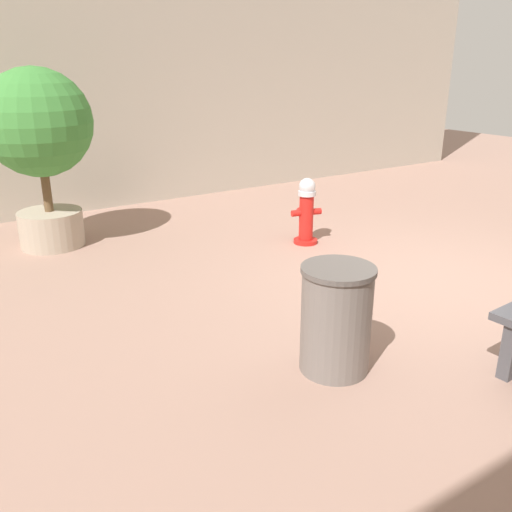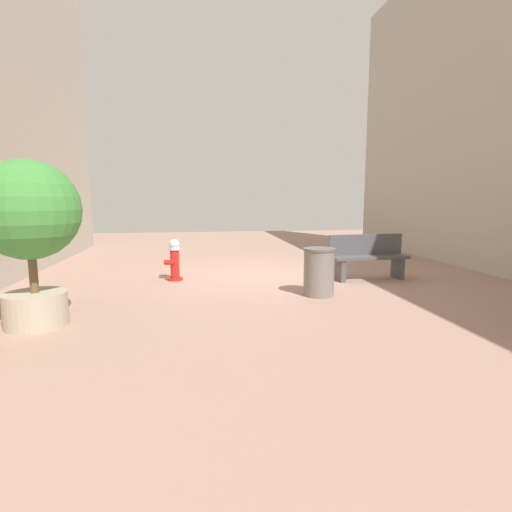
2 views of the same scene
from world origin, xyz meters
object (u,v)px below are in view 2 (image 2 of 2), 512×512
Objects in this scene: fire_hydrant at (174,260)px; planter_tree at (29,222)px; trash_bin at (319,272)px; bench_near at (368,256)px.

fire_hydrant is 0.39× the size of planter_tree.
trash_bin is (-4.31, -1.09, -0.99)m from planter_tree.
fire_hydrant is at bearing -121.09° from planter_tree.
planter_tree reaches higher than fire_hydrant.
bench_near is at bearing 173.26° from fire_hydrant.
fire_hydrant is 3.45m from planter_tree.
fire_hydrant is at bearing -33.84° from trash_bin.
planter_tree reaches higher than trash_bin.
planter_tree is (1.71, 2.84, 0.98)m from fire_hydrant.
bench_near is 6.32m from planter_tree.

